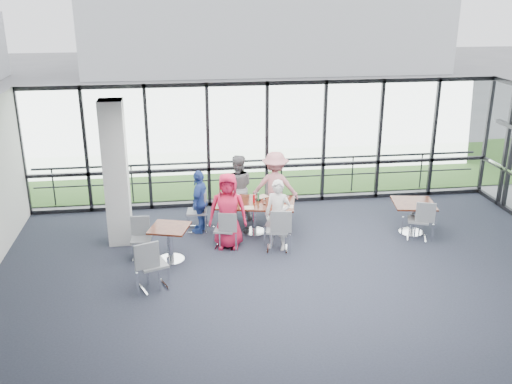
{
  "coord_description": "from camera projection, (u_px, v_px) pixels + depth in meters",
  "views": [
    {
      "loc": [
        -2.24,
        -8.96,
        5.35
      ],
      "look_at": [
        -0.59,
        2.81,
        1.1
      ],
      "focal_mm": 40.0,
      "sensor_mm": 36.0,
      "label": 1
    }
  ],
  "objects": [
    {
      "name": "apron",
      "position": [
        244.0,
        153.0,
        19.78
      ],
      "size": [
        80.0,
        70.0,
        0.02
      ],
      "primitive_type": "cube",
      "color": "slate",
      "rests_on": "ground"
    },
    {
      "name": "guard_rail",
      "position": [
        263.0,
        178.0,
        15.5
      ],
      "size": [
        12.0,
        0.06,
        0.06
      ],
      "primitive_type": "cylinder",
      "rotation": [
        0.0,
        1.57,
        0.0
      ],
      "color": "#2D2D33",
      "rests_on": "ground"
    },
    {
      "name": "chair_main_end",
      "position": [
        197.0,
        212.0,
        13.24
      ],
      "size": [
        0.5,
        0.5,
        0.93
      ],
      "primitive_type": null,
      "rotation": [
        0.0,
        0.0,
        -1.69
      ],
      "color": "gray",
      "rests_on": "ground"
    },
    {
      "name": "curtain_wall_back",
      "position": [
        267.0,
        144.0,
        14.57
      ],
      "size": [
        12.0,
        0.1,
        3.2
      ],
      "primitive_type": "cube",
      "color": "white",
      "rests_on": "ground"
    },
    {
      "name": "chair_main_fr",
      "position": [
        276.0,
        201.0,
        13.94
      ],
      "size": [
        0.47,
        0.47,
        0.9
      ],
      "primitive_type": null,
      "rotation": [
        0.0,
        0.0,
        3.08
      ],
      "color": "gray",
      "rests_on": "ground"
    },
    {
      "name": "chair_main_nr",
      "position": [
        277.0,
        230.0,
        12.21
      ],
      "size": [
        0.55,
        0.55,
        0.95
      ],
      "primitive_type": null,
      "rotation": [
        0.0,
        0.0,
        -0.19
      ],
      "color": "gray",
      "rests_on": "ground"
    },
    {
      "name": "diner_near_right",
      "position": [
        278.0,
        215.0,
        12.2
      ],
      "size": [
        0.69,
        0.62,
        1.56
      ],
      "primitive_type": "imported",
      "rotation": [
        0.0,
        0.0,
        -0.46
      ],
      "color": "silver",
      "rests_on": "ground"
    },
    {
      "name": "diner_near_left",
      "position": [
        228.0,
        211.0,
        12.26
      ],
      "size": [
        0.89,
        0.65,
        1.68
      ],
      "primitive_type": "imported",
      "rotation": [
        0.0,
        0.0,
        -0.15
      ],
      "color": "red",
      "rests_on": "ground"
    },
    {
      "name": "plate_fl",
      "position": [
        235.0,
        196.0,
        13.38
      ],
      "size": [
        0.27,
        0.27,
        0.01
      ],
      "primitive_type": "cylinder",
      "color": "white",
      "rests_on": "main_table"
    },
    {
      "name": "diner_end",
      "position": [
        200.0,
        201.0,
        13.08
      ],
      "size": [
        0.75,
        0.98,
        1.49
      ],
      "primitive_type": "imported",
      "rotation": [
        0.0,
        0.0,
        -1.92
      ],
      "color": "#2C4BA1",
      "rests_on": "ground"
    },
    {
      "name": "green_bottle",
      "position": [
        258.0,
        197.0,
        13.05
      ],
      "size": [
        0.05,
        0.05,
        0.2
      ],
      "primitive_type": "cylinder",
      "color": "#2A7E3F",
      "rests_on": "main_table"
    },
    {
      "name": "diner_far_right",
      "position": [
        275.0,
        187.0,
        13.68
      ],
      "size": [
        1.23,
        0.84,
        1.73
      ],
      "primitive_type": "imported",
      "rotation": [
        0.0,
        0.0,
        2.89
      ],
      "color": "#CD7C81",
      "rests_on": "ground"
    },
    {
      "name": "main_table",
      "position": [
        254.0,
        207.0,
        13.07
      ],
      "size": [
        2.01,
        1.39,
        0.75
      ],
      "rotation": [
        0.0,
        0.0,
        -0.22
      ],
      "color": "#37110D",
      "rests_on": "ground"
    },
    {
      "name": "chair_spare_la",
      "position": [
        153.0,
        264.0,
        10.63
      ],
      "size": [
        0.63,
        0.63,
        1.0
      ],
      "primitive_type": null,
      "rotation": [
        0.0,
        0.0,
        0.37
      ],
      "color": "gray",
      "rests_on": "ground"
    },
    {
      "name": "exit_door",
      "position": [
        509.0,
        169.0,
        14.38
      ],
      "size": [
        0.12,
        1.6,
        2.1
      ],
      "primitive_type": "cube",
      "color": "black",
      "rests_on": "ground"
    },
    {
      "name": "menu_c",
      "position": [
        261.0,
        197.0,
        13.36
      ],
      "size": [
        0.38,
        0.35,
        0.0
      ],
      "primitive_type": "cube",
      "rotation": [
        0.0,
        0.0,
        0.52
      ],
      "color": "silver",
      "rests_on": "main_table"
    },
    {
      "name": "plate_nr",
      "position": [
        279.0,
        207.0,
        12.7
      ],
      "size": [
        0.24,
        0.24,
        0.01
      ],
      "primitive_type": "cylinder",
      "color": "white",
      "rests_on": "main_table"
    },
    {
      "name": "plate_fr",
      "position": [
        276.0,
        198.0,
        13.27
      ],
      "size": [
        0.27,
        0.27,
        0.01
      ],
      "primitive_type": "cylinder",
      "color": "white",
      "rests_on": "main_table"
    },
    {
      "name": "tumbler_a",
      "position": [
        241.0,
        203.0,
        12.79
      ],
      "size": [
        0.07,
        0.07,
        0.14
      ],
      "primitive_type": "cylinder",
      "color": "white",
      "rests_on": "main_table"
    },
    {
      "name": "ceiling",
      "position": [
        315.0,
        127.0,
        9.37
      ],
      "size": [
        12.0,
        10.0,
        0.04
      ],
      "primitive_type": "cube",
      "color": "silver",
      "rests_on": "ground"
    },
    {
      "name": "tumbler_d",
      "position": [
        223.0,
        201.0,
        12.93
      ],
      "size": [
        0.06,
        0.06,
        0.13
      ],
      "primitive_type": "cylinder",
      "color": "white",
      "rests_on": "main_table"
    },
    {
      "name": "side_table_left",
      "position": [
        170.0,
        233.0,
        11.7
      ],
      "size": [
        0.94,
        0.94,
        0.75
      ],
      "rotation": [
        0.0,
        0.0,
        -0.3
      ],
      "color": "#37110D",
      "rests_on": "ground"
    },
    {
      "name": "floor",
      "position": [
        309.0,
        298.0,
        10.45
      ],
      "size": [
        12.0,
        10.0,
        0.02
      ],
      "primitive_type": "cube",
      "color": "#222733",
      "rests_on": "ground"
    },
    {
      "name": "chair_spare_r",
      "position": [
        418.0,
        220.0,
        12.79
      ],
      "size": [
        0.57,
        0.57,
        0.9
      ],
      "primitive_type": null,
      "rotation": [
        0.0,
        0.0,
        -0.36
      ],
      "color": "gray",
      "rests_on": "ground"
    },
    {
      "name": "chair_main_nl",
      "position": [
        225.0,
        230.0,
        12.36
      ],
      "size": [
        0.51,
        0.51,
        0.84
      ],
      "primitive_type": null,
      "rotation": [
        0.0,
        0.0,
        -0.29
      ],
      "color": "gray",
      "rests_on": "ground"
    },
    {
      "name": "plate_end",
      "position": [
        220.0,
        200.0,
        13.12
      ],
      "size": [
        0.27,
        0.27,
        0.01
      ],
      "primitive_type": "cylinder",
      "color": "white",
      "rests_on": "main_table"
    },
    {
      "name": "chair_main_fl",
      "position": [
        237.0,
        202.0,
        13.99
      ],
      "size": [
        0.4,
        0.4,
        0.81
      ],
      "primitive_type": null,
      "rotation": [
        0.0,
        0.0,
        3.15
      ],
      "color": "gray",
      "rests_on": "ground"
    },
    {
      "name": "condiment_caddy",
      "position": [
        258.0,
        200.0,
        13.09
      ],
      "size": [
        0.1,
        0.07,
        0.04
      ],
      "primitive_type": "cube",
      "color": "black",
      "rests_on": "main_table"
    },
    {
      "name": "diner_far_left",
      "position": [
        237.0,
        188.0,
        13.77
      ],
      "size": [
        0.81,
        0.52,
        1.63
      ],
      "primitive_type": "imported",
      "rotation": [
        0.0,
        0.0,
        3.11
      ],
      "color": "slate",
      "rests_on": "ground"
    },
    {
      "name": "menu_a",
      "position": [
        247.0,
        208.0,
        12.68
      ],
      "size": [
        0.32,
        0.23,
        0.0
      ],
      "primitive_type": "cube",
      "rotation": [
        0.0,
        0.0,
        -0.05
      ],
      "color": "silver",
      "rests_on": "main_table"
    },
    {
      "name": "chair_spare_lb",
      "position": [
        141.0,
        239.0,
        11.87
      ],
      "size": [
        0.44,
        0.44,
        0.85
      ],
      "primitive_type": null,
      "rotation": [
        0.0,
        0.0,
        3.06
      ],
      "color": "gray",
      "rests_on": "ground"
    },
    {
      "name": "grass_strip",
      "position": [
        252.0,
        169.0,
        17.91
      ],
      "size": [
        80.0,
        5.0,
        0.01
      ],
      "primitive_type": "cube",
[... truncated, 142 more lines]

